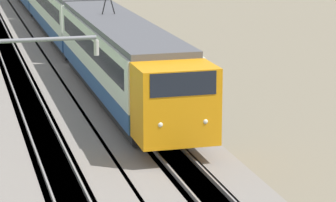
# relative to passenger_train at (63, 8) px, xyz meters

# --- Properties ---
(ballast_adjacent) EXTENTS (240.00, 4.40, 0.30)m
(ballast_adjacent) POSITION_rel_passenger_train_xyz_m (3.56, -0.00, -2.24)
(ballast_adjacent) COLOR gray
(ballast_adjacent) RESTS_ON ground
(track_adjacent) EXTENTS (240.00, 1.57, 0.45)m
(track_adjacent) POSITION_rel_passenger_train_xyz_m (3.56, -0.00, -2.23)
(track_adjacent) COLOR #4C4238
(track_adjacent) RESTS_ON ground
(passenger_train) EXTENTS (59.05, 2.97, 5.10)m
(passenger_train) POSITION_rel_passenger_train_xyz_m (0.00, 0.00, 0.00)
(passenger_train) COLOR orange
(passenger_train) RESTS_ON ground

